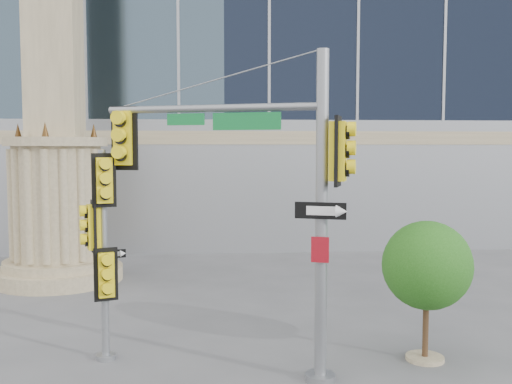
{
  "coord_description": "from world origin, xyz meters",
  "views": [
    {
      "loc": [
        -0.5,
        -11.54,
        4.71
      ],
      "look_at": [
        0.51,
        2.0,
        3.68
      ],
      "focal_mm": 40.0,
      "sensor_mm": 36.0,
      "label": 1
    }
  ],
  "objects": [
    {
      "name": "monument",
      "position": [
        -6.0,
        9.0,
        5.52
      ],
      "size": [
        4.4,
        4.4,
        16.6
      ],
      "color": "gray",
      "rests_on": "ground"
    },
    {
      "name": "street_tree",
      "position": [
        4.23,
        0.56,
        2.06
      ],
      "size": [
        2.01,
        1.96,
        3.13
      ],
      "color": "gray",
      "rests_on": "ground"
    },
    {
      "name": "ground",
      "position": [
        0.0,
        0.0,
        0.0
      ],
      "size": [
        120.0,
        120.0,
        0.0
      ],
      "primitive_type": "plane",
      "color": "#545456",
      "rests_on": "ground"
    },
    {
      "name": "secondary_signal_pole",
      "position": [
        -2.94,
        1.03,
        2.75
      ],
      "size": [
        0.88,
        0.63,
        4.69
      ],
      "rotation": [
        0.0,
        0.0,
        0.34
      ],
      "color": "slate",
      "rests_on": "ground"
    },
    {
      "name": "main_signal_pole",
      "position": [
        0.52,
        0.03,
        4.13
      ],
      "size": [
        4.96,
        2.16,
        6.66
      ],
      "rotation": [
        0.0,
        0.0,
        -0.34
      ],
      "color": "slate",
      "rests_on": "ground"
    }
  ]
}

